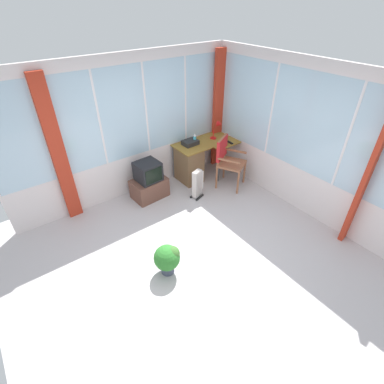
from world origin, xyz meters
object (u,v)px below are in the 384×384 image
spray_bottle (195,139)px  potted_plant (168,258)px  desk_lamp (218,127)px  tv_on_stand (149,182)px  tv_remote (230,142)px  desk (191,162)px  space_heater (198,183)px  paper_tray (190,142)px  wooden_armchair (226,156)px

spray_bottle → potted_plant: spray_bottle is taller
desk_lamp → tv_on_stand: bearing=-179.6°
tv_on_stand → tv_remote: bearing=-10.2°
desk → desk_lamp: 0.90m
tv_remote → potted_plant: bearing=-147.5°
tv_on_stand → space_heater: size_ratio=1.28×
paper_tray → wooden_armchair: (0.39, -0.64, -0.15)m
spray_bottle → wooden_armchair: 0.72m
paper_tray → tv_on_stand: (-1.05, -0.11, -0.47)m
desk → potted_plant: size_ratio=2.66×
wooden_armchair → space_heater: size_ratio=1.76×
desk_lamp → tv_remote: bearing=-80.1°
tv_remote → tv_on_stand: 1.82m
paper_tray → potted_plant: 2.61m
tv_remote → paper_tray: paper_tray is taller
desk_lamp → desk: bearing=177.5°
desk_lamp → tv_on_stand: 1.81m
tv_on_stand → potted_plant: 1.89m
tv_on_stand → space_heater: bearing=-36.5°
desk_lamp → paper_tray: bearing=170.9°
desk_lamp → space_heater: size_ratio=0.65×
desk → space_heater: desk is taller
wooden_armchair → space_heater: wooden_armchair is taller
desk → spray_bottle: (0.15, 0.06, 0.46)m
desk_lamp → spray_bottle: 0.55m
desk → spray_bottle: bearing=22.4°
desk_lamp → tv_on_stand: desk_lamp is taller
desk_lamp → potted_plant: (-2.39, -1.76, -0.72)m
desk → wooden_armchair: size_ratio=1.22×
spray_bottle → wooden_armchair: (0.29, -0.63, -0.21)m
tv_remote → wooden_armchair: bearing=-142.2°
tv_remote → spray_bottle: spray_bottle is taller
tv_remote → spray_bottle: 0.72m
desk → tv_on_stand: 1.01m
space_heater → tv_on_stand: bearing=143.5°
potted_plant → desk: bearing=46.2°
desk_lamp → tv_remote: size_ratio=2.51×
desk_lamp → space_heater: 1.30m
spray_bottle → paper_tray: bearing=174.8°
potted_plant → space_heater: bearing=39.6°
desk_lamp → tv_on_stand: (-1.68, -0.01, -0.67)m
tv_remote → desk_lamp: bearing=102.1°
tv_remote → potted_plant: 2.88m
tv_on_stand → potted_plant: bearing=-112.1°
wooden_armchair → potted_plant: wooden_armchair is taller
tv_on_stand → desk_lamp: bearing=0.4°
paper_tray → spray_bottle: bearing=-5.2°
desk_lamp → spray_bottle: bearing=170.1°
tv_remote → space_heater: size_ratio=0.26×
wooden_armchair → space_heater: (-0.70, -0.02, -0.35)m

